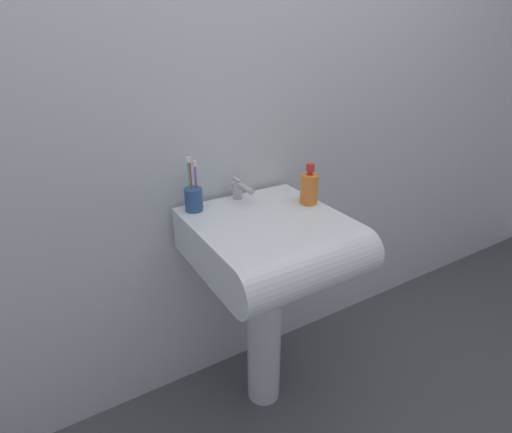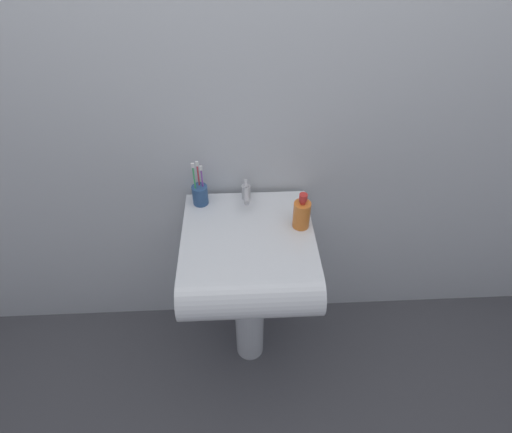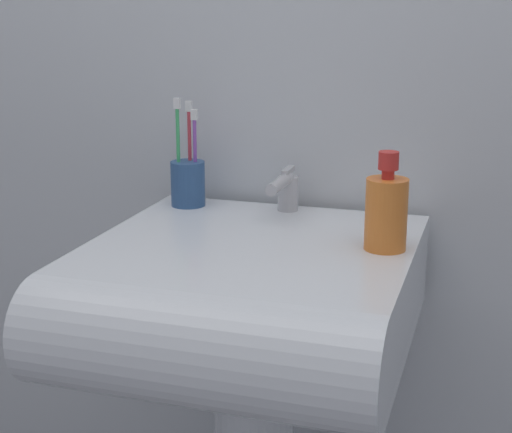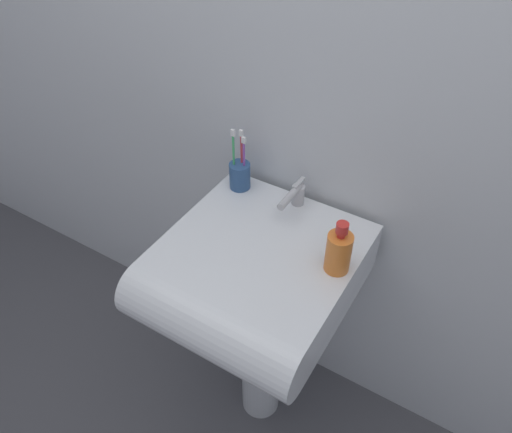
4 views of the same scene
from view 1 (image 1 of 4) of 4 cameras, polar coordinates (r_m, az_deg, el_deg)
ground_plane at (r=1.95m, az=1.07°, el=-23.86°), size 6.00×6.00×0.00m
wall_back at (r=1.57m, az=-4.40°, el=14.93°), size 5.00×0.05×2.40m
sink_pedestal at (r=1.71m, az=1.17°, el=-16.03°), size 0.14×0.14×0.70m
sink_basin at (r=1.41m, az=2.65°, el=-4.03°), size 0.52×0.58×0.16m
faucet at (r=1.56m, az=-2.37°, el=3.94°), size 0.04×0.14×0.08m
toothbrush_cup at (r=1.48m, az=-8.92°, el=2.61°), size 0.07×0.07×0.21m
soap_bottle at (r=1.53m, az=7.61°, el=4.07°), size 0.07×0.07×0.16m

